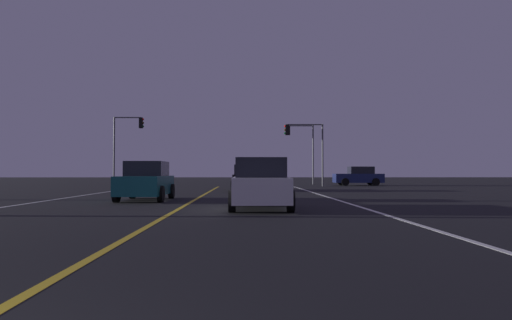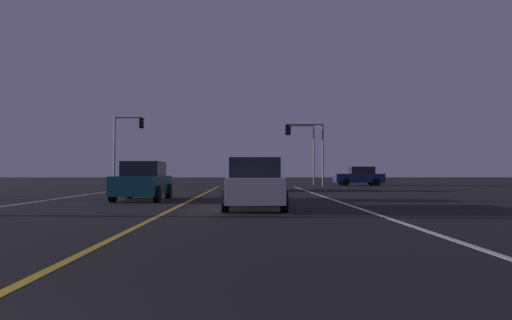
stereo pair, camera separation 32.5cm
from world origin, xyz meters
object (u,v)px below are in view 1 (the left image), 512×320
Objects in this scene: traffic_light_near_right at (304,140)px; car_crossing_side at (359,176)px; car_oncoming at (146,181)px; car_ahead_far at (247,178)px; car_lead_same_lane at (260,184)px; traffic_light_far_right at (301,141)px; traffic_light_near_left at (128,135)px.

car_crossing_side is at bearing -157.09° from traffic_light_near_right.
car_oncoming and car_crossing_side have the same top height.
car_ahead_far is at bearing 156.62° from car_oncoming.
car_oncoming is at bearing 44.93° from car_lead_same_lane.
traffic_light_near_right is (4.50, 23.71, 3.14)m from car_lead_same_lane.
traffic_light_far_right is at bearing -34.25° from car_crossing_side.
car_lead_same_lane is 0.75× the size of traffic_light_far_right.
car_oncoming is 19.99m from traffic_light_near_left.
car_ahead_far is 14.81m from car_crossing_side.
car_ahead_far is at bearing -40.77° from traffic_light_near_left.
traffic_light_near_right is 5.52m from traffic_light_far_right.
traffic_light_near_left is (-10.01, 8.63, 3.47)m from car_ahead_far.
car_crossing_side is 20.53m from traffic_light_near_left.
traffic_light_near_right is at bearing 22.91° from car_crossing_side.
car_crossing_side is at bearing 6.25° from traffic_light_near_left.
traffic_light_far_right reaches higher than car_oncoming.
traffic_light_near_left reaches higher than traffic_light_near_right.
car_lead_same_lane is (0.39, -15.09, 0.00)m from car_ahead_far.
car_crossing_side is at bearing 145.75° from traffic_light_far_right.
car_oncoming is at bearing 55.41° from car_crossing_side.
car_oncoming is at bearing -73.55° from traffic_light_near_left.
traffic_light_near_left reaches higher than car_ahead_far.
car_oncoming is 0.81× the size of traffic_light_near_right.
car_oncoming and car_lead_same_lane have the same top height.
traffic_light_near_right is at bearing -10.74° from car_lead_same_lane.
traffic_light_near_right is (9.32, 18.88, 3.14)m from car_oncoming.
traffic_light_near_right reaches higher than car_lead_same_lane.
traffic_light_near_left is (-10.40, 23.71, 3.47)m from car_lead_same_lane.
car_lead_same_lane is at bearing 69.46° from car_crossing_side.
traffic_light_far_right reaches higher than car_ahead_far.
traffic_light_near_left reaches higher than car_lead_same_lane.
traffic_light_near_left is at bearing 49.23° from car_ahead_far.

